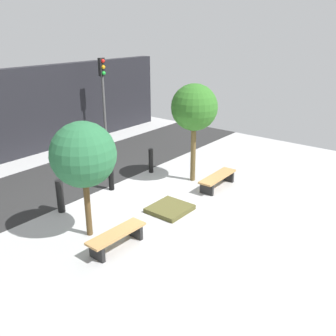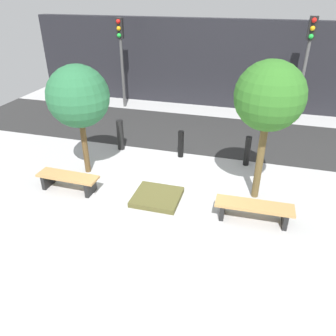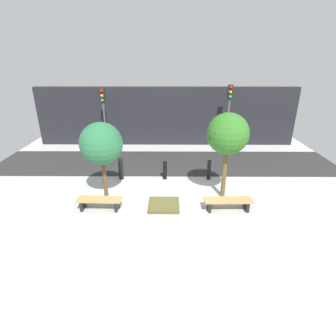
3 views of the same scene
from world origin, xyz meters
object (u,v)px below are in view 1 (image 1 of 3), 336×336
object	(u,v)px
bench_right	(218,179)
bollard_left	(111,178)
tree_behind_right_bench	(194,108)
bench_left	(117,237)
tree_behind_left_bench	(83,155)
bollard_far_left	(60,196)
planter_bed	(170,209)
bollard_center	(151,161)
traffic_light_mid_west	(103,86)

from	to	relation	value
bench_right	bollard_left	distance (m)	3.58
tree_behind_right_bench	bollard_left	xyz separation A→B (m)	(-2.37, 1.66, -2.17)
bench_left	tree_behind_left_bench	world-z (taller)	tree_behind_left_bench
bench_right	bollard_far_left	world-z (taller)	bollard_far_left
planter_bed	bollard_far_left	bearing A→B (deg)	129.23
bench_right	tree_behind_right_bench	xyz separation A→B (m)	(0.00, 1.03, 2.29)
bench_left	tree_behind_left_bench	size ratio (longest dim) A/B	0.54
tree_behind_left_bench	bollard_center	distance (m)	5.02
bollard_far_left	bench_right	bearing A→B (deg)	-31.40
bench_left	traffic_light_mid_west	bearing A→B (deg)	50.16
bollard_left	traffic_light_mid_west	world-z (taller)	traffic_light_mid_west
tree_behind_right_bench	traffic_light_mid_west	world-z (taller)	traffic_light_mid_west
bollard_left	tree_behind_left_bench	bearing A→B (deg)	-145.03
tree_behind_left_bench	tree_behind_right_bench	distance (m)	4.75
tree_behind_left_bench	bollard_center	bearing A→B (deg)	20.65
bollard_center	traffic_light_mid_west	world-z (taller)	traffic_light_mid_west
tree_behind_left_bench	tree_behind_right_bench	size ratio (longest dim) A/B	0.89
tree_behind_right_bench	bollard_far_left	size ratio (longest dim) A/B	3.39
traffic_light_mid_west	bench_left	bearing A→B (deg)	-131.20
tree_behind_right_bench	traffic_light_mid_west	bearing A→B (deg)	77.86
bench_right	traffic_light_mid_west	xyz separation A→B (m)	(1.25, 6.84, 2.34)
planter_bed	traffic_light_mid_west	bearing A→B (deg)	61.41
tree_behind_right_bench	bollard_far_left	xyz separation A→B (m)	(-4.40, 1.66, -2.09)
bench_left	bench_right	bearing A→B (deg)	1.36
bollard_left	bollard_center	world-z (taller)	bollard_center
bollard_center	bollard_far_left	bearing A→B (deg)	180.00
planter_bed	bollard_far_left	size ratio (longest dim) A/B	1.15
bollard_center	traffic_light_mid_west	size ratio (longest dim) A/B	0.24
planter_bed	bench_right	bearing A→B (deg)	-4.83
bollard_far_left	traffic_light_mid_west	world-z (taller)	traffic_light_mid_west
planter_bed	bollard_far_left	xyz separation A→B (m)	(-2.03, 2.48, 0.44)
bench_right	bollard_left	bearing A→B (deg)	130.07
bench_right	tree_behind_right_bench	size ratio (longest dim) A/B	0.52
bollard_far_left	bollard_center	xyz separation A→B (m)	(4.06, 0.00, -0.04)
bench_right	bollard_center	xyz separation A→B (m)	(-0.34, 2.68, 0.15)
traffic_light_mid_west	bench_right	bearing A→B (deg)	-100.36
bench_left	bollard_center	distance (m)	5.15
tree_behind_left_bench	bollard_left	world-z (taller)	tree_behind_left_bench
tree_behind_right_bench	bollard_far_left	distance (m)	5.14
bench_right	tree_behind_right_bench	world-z (taller)	tree_behind_right_bench
tree_behind_right_bench	planter_bed	bearing A→B (deg)	-160.75
bollard_left	bollard_center	size ratio (longest dim) A/B	0.94
traffic_light_mid_west	bollard_left	bearing A→B (deg)	-131.06
bench_left	bench_right	size ratio (longest dim) A/B	0.93
planter_bed	bollard_center	xyz separation A→B (m)	(2.03, 2.48, 0.39)
bollard_far_left	bollard_center	bearing A→B (deg)	0.00
bench_right	planter_bed	bearing A→B (deg)	173.81
planter_bed	tree_behind_right_bench	size ratio (longest dim) A/B	0.34
bollard_left	bollard_center	bearing A→B (deg)	0.00
bollard_left	bench_left	bearing A→B (deg)	-131.43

